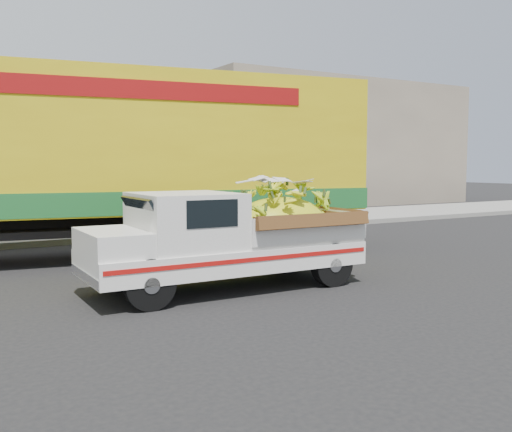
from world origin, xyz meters
TOP-DOWN VIEW (x-y plane):
  - ground at (0.00, 0.00)m, footprint 100.00×100.00m
  - curb at (0.00, 5.99)m, footprint 60.00×0.25m
  - sidewalk at (0.00, 8.09)m, footprint 60.00×4.00m
  - building_right at (14.00, 14.99)m, footprint 14.00×6.00m
  - pickup_truck at (0.43, -0.45)m, footprint 4.37×1.64m
  - semi_trailer at (-1.01, 3.54)m, footprint 12.07×4.36m

SIDE VIEW (x-z plane):
  - ground at x=0.00m, z-range 0.00..0.00m
  - sidewalk at x=0.00m, z-range 0.00..0.14m
  - curb at x=0.00m, z-range 0.00..0.15m
  - pickup_truck at x=0.43m, z-range 0.06..1.58m
  - semi_trailer at x=-1.01m, z-range 0.22..4.02m
  - building_right at x=14.00m, z-range 0.00..6.00m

